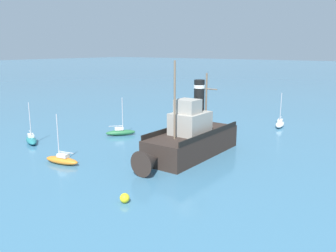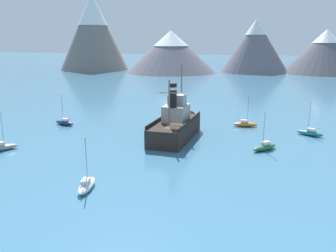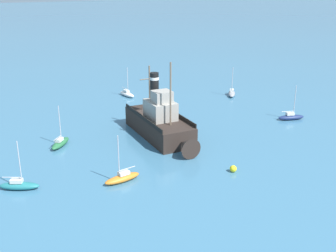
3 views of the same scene
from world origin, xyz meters
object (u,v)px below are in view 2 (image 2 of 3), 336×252
Objects in this scene: sailboat_grey at (2,147)px; mooring_buoy at (182,116)px; sailboat_navy at (65,122)px; sailboat_white at (87,185)px; sailboat_teal at (310,133)px; sailboat_orange at (245,124)px; old_tugboat at (176,125)px; sailboat_green at (265,147)px.

sailboat_grey reaches higher than mooring_buoy.
sailboat_navy is 27.04m from sailboat_white.
sailboat_grey is at bearing -88.55° from sailboat_navy.
sailboat_grey is (-15.99, 7.36, 0.00)m from sailboat_white.
sailboat_orange is at bearing 163.37° from sailboat_teal.
old_tugboat is 2.94× the size of sailboat_grey.
mooring_buoy is (-20.31, 5.74, -0.07)m from sailboat_teal.
mooring_buoy is (-11.00, 2.96, -0.07)m from sailboat_orange.
sailboat_teal is 41.27m from sailboat_grey.
sailboat_teal and sailboat_grey have the same top height.
sailboat_teal is at bearing -15.78° from mooring_buoy.
sailboat_orange is at bearing 38.24° from sailboat_grey.
sailboat_green is 6.82× the size of mooring_buoy.
old_tugboat reaches higher than mooring_buoy.
sailboat_white reaches higher than mooring_buoy.
sailboat_teal is 1.00× the size of sailboat_grey.
sailboat_orange is (27.42, 21.61, 0.00)m from sailboat_grey.
sailboat_navy is 1.00× the size of sailboat_white.
mooring_buoy is at bearing 89.22° from sailboat_white.
sailboat_green is at bearing -11.18° from old_tugboat.
sailboat_navy is at bearing -172.86° from sailboat_teal.
sailboat_navy and sailboat_orange have the same top height.
sailboat_white is at bearing -24.71° from sailboat_grey.
sailboat_teal is at bearing 57.11° from sailboat_green.
sailboat_orange is 6.82× the size of mooring_buoy.
sailboat_white is 22.70m from sailboat_green.
sailboat_teal and sailboat_orange have the same top height.
sailboat_orange is at bearing 47.74° from old_tugboat.
old_tugboat is 12.85m from sailboat_orange.
sailboat_white is 33.40m from sailboat_teal.
old_tugboat is at bearing -159.55° from sailboat_teal.
sailboat_green is (31.23, -4.40, 0.00)m from sailboat_navy.
sailboat_white is at bearing -90.78° from mooring_buoy.
old_tugboat is 2.94× the size of sailboat_white.
old_tugboat is 2.94× the size of sailboat_green.
sailboat_white is at bearing -98.31° from old_tugboat.
sailboat_orange is (8.59, 9.45, -1.40)m from old_tugboat.
sailboat_navy reaches higher than mooring_buoy.
sailboat_white is 6.82× the size of mooring_buoy.
sailboat_teal is 1.00× the size of sailboat_green.
sailboat_grey is at bearing -123.76° from mooring_buoy.
sailboat_grey is 29.55m from mooring_buoy.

